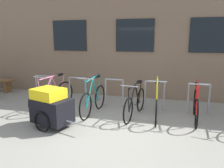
# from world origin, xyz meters

# --- Properties ---
(ground_plane) EXTENTS (42.00, 42.00, 0.00)m
(ground_plane) POSITION_xyz_m (0.00, 0.00, 0.00)
(ground_plane) COLOR gray
(storefront_building) EXTENTS (28.00, 5.88, 4.51)m
(storefront_building) POSITION_xyz_m (0.00, 6.12, 2.25)
(storefront_building) COLOR #7A604C
(storefront_building) RESTS_ON ground
(bike_rack) EXTENTS (6.59, 0.05, 0.88)m
(bike_rack) POSITION_xyz_m (0.21, 1.90, 0.53)
(bike_rack) COLOR gray
(bike_rack) RESTS_ON ground
(bicycle_teal) EXTENTS (0.44, 1.72, 1.10)m
(bicycle_teal) POSITION_xyz_m (-0.81, 1.20, 0.40)
(bicycle_teal) COLOR black
(bicycle_teal) RESTS_ON ground
(bicycle_pink) EXTENTS (0.57, 1.76, 1.06)m
(bicycle_pink) POSITION_xyz_m (-2.10, 1.28, 0.41)
(bicycle_pink) COLOR black
(bicycle_pink) RESTS_ON ground
(bicycle_yellow) EXTENTS (0.44, 1.77, 1.11)m
(bicycle_yellow) POSITION_xyz_m (0.91, 1.31, 0.38)
(bicycle_yellow) COLOR black
(bicycle_yellow) RESTS_ON ground
(bicycle_black) EXTENTS (0.45, 1.74, 0.97)m
(bicycle_black) POSITION_xyz_m (0.35, 1.27, 0.37)
(bicycle_black) COLOR black
(bicycle_black) RESTS_ON ground
(bicycle_red) EXTENTS (0.44, 1.74, 1.07)m
(bicycle_red) POSITION_xyz_m (1.90, 1.38, 0.39)
(bicycle_red) COLOR black
(bicycle_red) RESTS_ON ground
(bike_trailer) EXTENTS (1.48, 0.84, 0.94)m
(bike_trailer) POSITION_xyz_m (-1.44, 0.06, 0.48)
(bike_trailer) COLOR black
(bike_trailer) RESTS_ON ground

